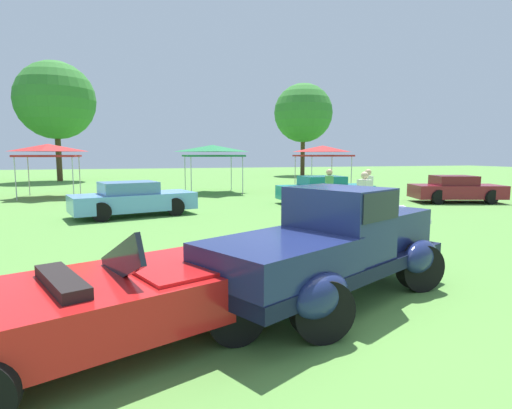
{
  "coord_description": "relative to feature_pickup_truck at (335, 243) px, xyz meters",
  "views": [
    {
      "loc": [
        -2.61,
        -5.17,
        2.19
      ],
      "look_at": [
        -0.14,
        3.3,
        1.1
      ],
      "focal_mm": 28.68,
      "sensor_mm": 36.0,
      "label": 1
    }
  ],
  "objects": [
    {
      "name": "spectator_between_cars",
      "position": [
        3.47,
        7.21,
        0.05
      ],
      "size": [
        0.36,
        0.46,
        1.69
      ],
      "color": "#9E998E",
      "rests_on": "ground_plane"
    },
    {
      "name": "spectator_by_row",
      "position": [
        3.52,
        5.03,
        0.05
      ],
      "size": [
        0.31,
        0.44,
        1.69
      ],
      "color": "#9E998E",
      "rests_on": "ground_plane"
    },
    {
      "name": "spectator_near_truck",
      "position": [
        4.69,
        6.77,
        0.05
      ],
      "size": [
        0.32,
        0.44,
        1.69
      ],
      "color": "#383838",
      "rests_on": "ground_plane"
    },
    {
      "name": "show_car_skyblue",
      "position": [
        -2.97,
        9.69,
        -0.27
      ],
      "size": [
        4.52,
        2.77,
        1.22
      ],
      "color": "#669EDB",
      "rests_on": "ground_plane"
    },
    {
      "name": "treeline_center",
      "position": [
        13.8,
        34.17,
        5.49
      ],
      "size": [
        5.96,
        5.96,
        9.36
      ],
      "color": "#47331E",
      "rests_on": "ground_plane"
    },
    {
      "name": "ground_plane",
      "position": [
        -0.19,
        -0.24,
        -0.87
      ],
      "size": [
        120.0,
        120.0,
        0.0
      ],
      "primitive_type": "plane",
      "color": "#568C3D"
    },
    {
      "name": "canopy_tent_left_field",
      "position": [
        -7.07,
        17.59,
        1.56
      ],
      "size": [
        2.79,
        2.79,
        2.71
      ],
      "color": "#B7B7BC",
      "rests_on": "ground_plane"
    },
    {
      "name": "neighbor_convertible",
      "position": [
        -3.12,
        -0.74,
        -0.29
      ],
      "size": [
        4.43,
        3.11,
        1.4
      ],
      "color": "red",
      "rests_on": "ground_plane"
    },
    {
      "name": "feature_pickup_truck",
      "position": [
        0.0,
        0.0,
        0.0
      ],
      "size": [
        4.52,
        3.3,
        1.7
      ],
      "color": "black",
      "rests_on": "ground_plane"
    },
    {
      "name": "canopy_tent_center_field",
      "position": [
        1.36,
        17.67,
        1.56
      ],
      "size": [
        3.12,
        3.12,
        2.71
      ],
      "color": "#B7B7BC",
      "rests_on": "ground_plane"
    },
    {
      "name": "treeline_mid_left",
      "position": [
        -8.85,
        31.28,
        5.59
      ],
      "size": [
        6.17,
        6.17,
        9.56
      ],
      "color": "#47331E",
      "rests_on": "ground_plane"
    },
    {
      "name": "show_car_teal",
      "position": [
        5.24,
        11.2,
        -0.27
      ],
      "size": [
        4.15,
        1.75,
        1.22
      ],
      "color": "teal",
      "rests_on": "ground_plane"
    },
    {
      "name": "show_car_burgundy",
      "position": [
        11.16,
        9.85,
        -0.27
      ],
      "size": [
        4.22,
        2.72,
        1.22
      ],
      "color": "maroon",
      "rests_on": "ground_plane"
    },
    {
      "name": "canopy_tent_right_field",
      "position": [
        8.07,
        17.4,
        1.56
      ],
      "size": [
        2.82,
        2.82,
        2.71
      ],
      "color": "#B7B7BC",
      "rests_on": "ground_plane"
    }
  ]
}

